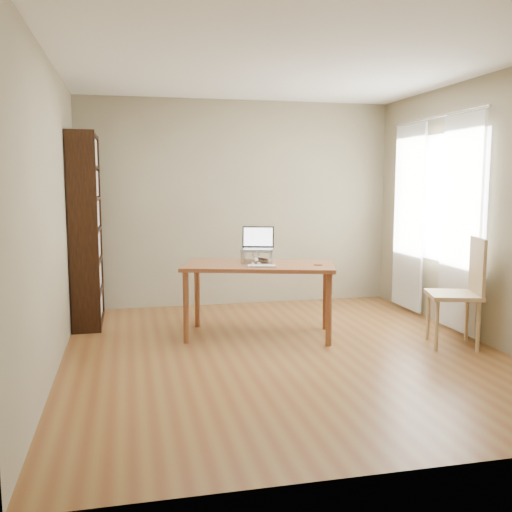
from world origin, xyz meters
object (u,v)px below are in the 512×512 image
at_px(cat, 253,257).
at_px(bookshelf, 86,230).
at_px(laptop, 256,244).
at_px(desk, 259,272).
at_px(chair, 462,287).
at_px(keyboard, 262,266).

bearing_deg(cat, bookshelf, 161.29).
bearing_deg(laptop, cat, -123.96).
height_order(desk, chair, chair).
bearing_deg(bookshelf, cat, -25.35).
height_order(desk, laptop, laptop).
xyz_separation_m(laptop, chair, (1.82, -0.90, -0.37)).
xyz_separation_m(bookshelf, laptop, (1.73, -0.78, -0.11)).
bearing_deg(cat, desk, -66.39).
bearing_deg(bookshelf, desk, -27.85).
distance_m(desk, cat, 0.19).
relative_size(bookshelf, laptop, 5.49).
xyz_separation_m(keyboard, chair, (1.85, -0.54, -0.19)).
relative_size(bookshelf, cat, 4.50).
bearing_deg(desk, cat, 123.80).
bearing_deg(keyboard, desk, 99.59).
distance_m(laptop, cat, 0.14).
bearing_deg(chair, keyboard, -178.87).
xyz_separation_m(bookshelf, chair, (3.56, -1.68, -0.48)).
bearing_deg(desk, chair, -5.84).
relative_size(desk, laptop, 4.35).
xyz_separation_m(cat, chair, (1.86, -0.87, -0.23)).
bearing_deg(desk, keyboard, -79.39).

